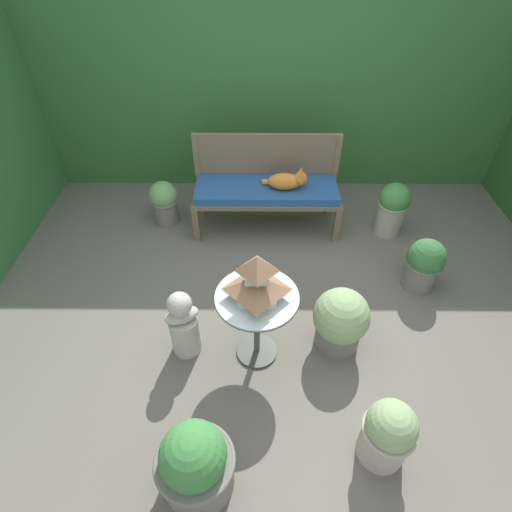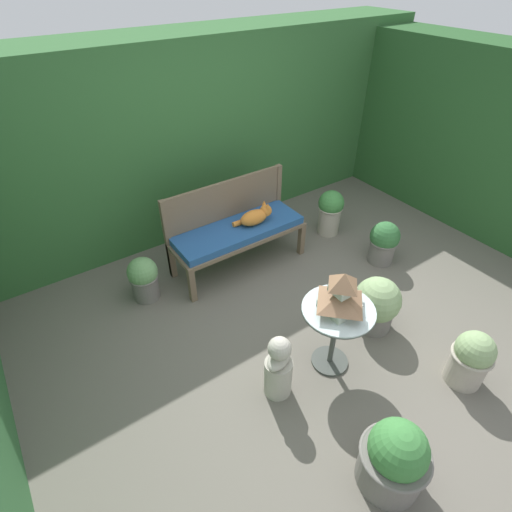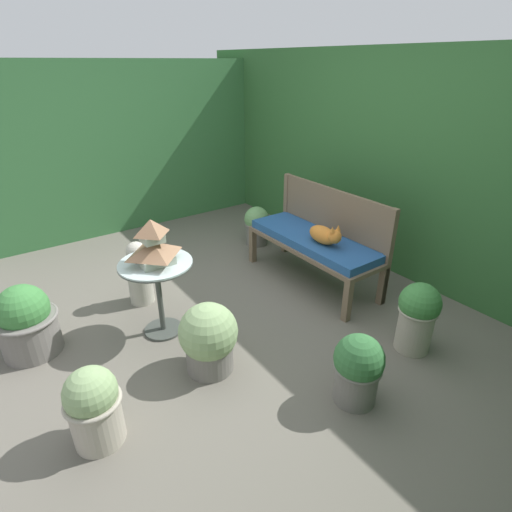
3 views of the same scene
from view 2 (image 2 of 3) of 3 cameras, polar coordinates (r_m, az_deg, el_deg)
ground at (r=3.86m, az=8.02°, el=-9.01°), size 30.00×30.00×0.00m
foliage_hedge_back at (r=4.95m, az=-9.79°, el=16.82°), size 6.40×0.85×2.14m
foliage_hedge_right at (r=5.48m, az=31.50°, el=13.39°), size 0.70×3.54×2.03m
garden_bench at (r=4.21m, az=-2.52°, el=3.31°), size 1.44×0.52×0.49m
bench_backrest at (r=4.26m, az=-4.34°, el=7.40°), size 1.44×0.06×0.91m
cat at (r=4.18m, az=-0.04°, el=5.71°), size 0.42×0.19×0.22m
patio_table at (r=3.20m, az=11.42°, el=-9.19°), size 0.57×0.57×0.63m
pagoda_birdhouse at (r=3.00m, az=12.08°, el=-5.41°), size 0.33×0.33×0.35m
garden_bust at (r=3.13m, az=3.22°, el=-15.74°), size 0.28×0.23×0.60m
potted_plant_table_near at (r=4.04m, az=-15.75°, el=-3.02°), size 0.29×0.29×0.47m
potted_plant_patio_mid at (r=4.57m, az=17.77°, el=1.94°), size 0.32×0.32×0.49m
potted_plant_path_edge at (r=4.88m, az=10.56°, el=6.37°), size 0.30×0.30×0.56m
potted_plant_hedge_corner at (r=3.61m, az=28.36°, el=-12.73°), size 0.32×0.32×0.51m
potted_plant_bench_right at (r=3.76m, az=16.82°, el=-6.61°), size 0.42×0.42×0.53m
potted_plant_bench_left at (r=2.92m, az=19.17°, el=-25.62°), size 0.45×0.45×0.56m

